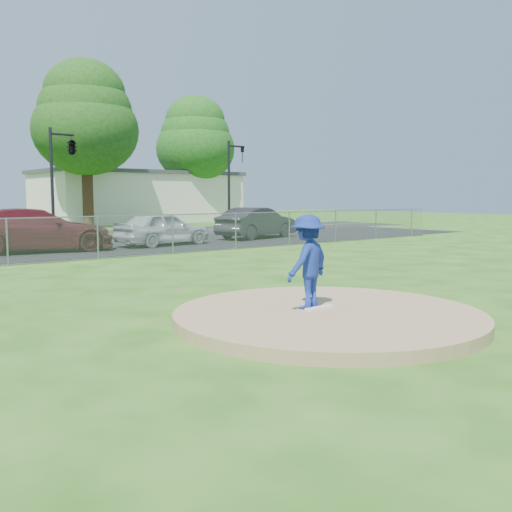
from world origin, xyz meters
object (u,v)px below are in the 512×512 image
at_px(tree_right, 85,117).
at_px(parked_car_pearl, 163,228).
at_px(pitcher, 308,262).
at_px(traffic_signal_center, 70,149).
at_px(tree_far_right, 195,139).
at_px(commercial_building, 138,197).
at_px(traffic_signal_right, 232,177).
at_px(parked_car_darkred, 36,230).
at_px(parked_car_charcoal, 257,223).

xyz_separation_m(tree_right, parked_car_pearl, (-3.41, -16.46, -6.89)).
xyz_separation_m(pitcher, parked_car_pearl, (5.71, 15.15, -0.27)).
bearing_deg(traffic_signal_center, tree_far_right, 39.04).
height_order(traffic_signal_center, pitcher, traffic_signal_center).
bearing_deg(commercial_building, parked_car_pearl, -114.88).
bearing_deg(tree_right, traffic_signal_right, -62.36).
bearing_deg(tree_far_right, parked_car_darkred, -136.15).
bearing_deg(commercial_building, traffic_signal_right, -96.29).
relative_size(parked_car_darkred, parked_car_charcoal, 1.21).
xyz_separation_m(parked_car_darkred, parked_car_pearl, (5.42, -0.41, -0.10)).
height_order(commercial_building, parked_car_charcoal, commercial_building).
bearing_deg(parked_car_darkred, parked_car_charcoal, -78.87).
xyz_separation_m(parked_car_darkred, parked_car_charcoal, (11.42, 0.32, -0.05)).
relative_size(commercial_building, traffic_signal_right, 2.93).
relative_size(commercial_building, parked_car_darkred, 2.78).
bearing_deg(tree_far_right, parked_car_pearl, -126.53).
relative_size(traffic_signal_center, traffic_signal_right, 1.00).
height_order(traffic_signal_right, pitcher, traffic_signal_right).
xyz_separation_m(tree_far_right, pitcher, (-20.12, -34.61, -6.02)).
bearing_deg(tree_right, parked_car_charcoal, -80.65).
bearing_deg(tree_far_right, commercial_building, 143.13).
bearing_deg(parked_car_pearl, traffic_signal_right, -61.45).
distance_m(tree_right, traffic_signal_center, 11.60).
relative_size(tree_right, pitcher, 6.96).
bearing_deg(tree_far_right, parked_car_charcoal, -114.17).
xyz_separation_m(traffic_signal_center, parked_car_charcoal, (7.62, -5.74, -3.80)).
bearing_deg(pitcher, traffic_signal_right, -137.42).
distance_m(tree_far_right, parked_car_charcoal, 21.47).
bearing_deg(traffic_signal_center, parked_car_darkred, -122.14).
xyz_separation_m(traffic_signal_right, pitcher, (-14.36, -21.61, -2.33)).
distance_m(tree_far_right, pitcher, 40.48).
height_order(tree_right, parked_car_darkred, tree_right).
xyz_separation_m(traffic_signal_center, parked_car_pearl, (1.62, -6.46, -3.85)).
bearing_deg(pitcher, parked_car_charcoal, -140.24).
xyz_separation_m(commercial_building, tree_far_right, (4.00, -3.00, 4.90)).
height_order(commercial_building, traffic_signal_right, traffic_signal_right).
bearing_deg(tree_right, traffic_signal_center, -116.71).
relative_size(traffic_signal_center, parked_car_darkred, 0.95).
bearing_deg(pitcher, commercial_building, -127.02).
distance_m(parked_car_darkred, parked_car_pearl, 5.43).
bearing_deg(traffic_signal_center, tree_right, 63.29).
height_order(traffic_signal_center, parked_car_darkred, traffic_signal_center).
relative_size(pitcher, parked_car_pearl, 0.38).
xyz_separation_m(pitcher, parked_car_darkred, (0.29, 15.55, -0.17)).
bearing_deg(parked_car_pearl, pitcher, 151.16).
height_order(tree_far_right, traffic_signal_center, tree_far_right).
height_order(traffic_signal_center, parked_car_charcoal, traffic_signal_center).
bearing_deg(parked_car_charcoal, parked_car_pearl, 84.04).
xyz_separation_m(traffic_signal_right, parked_car_charcoal, (-2.65, -5.74, -2.55)).
relative_size(tree_far_right, parked_car_pearl, 2.43).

